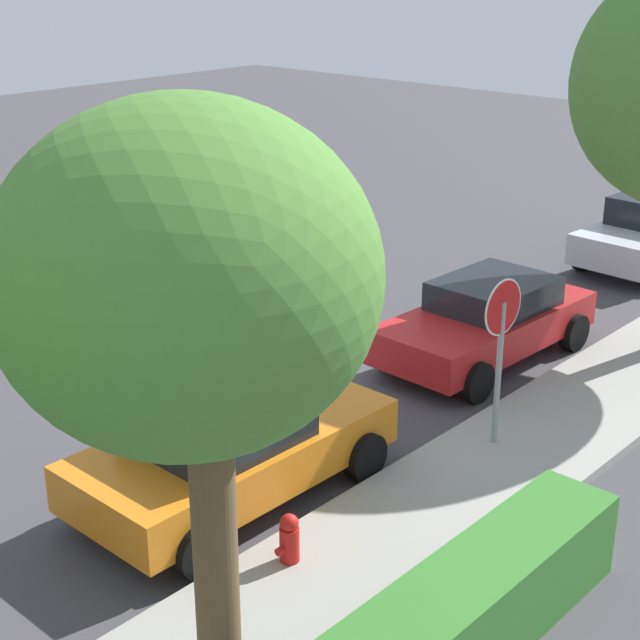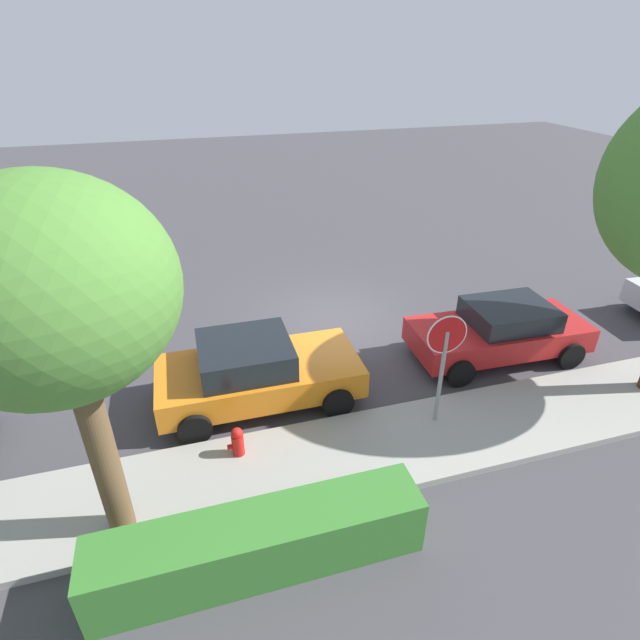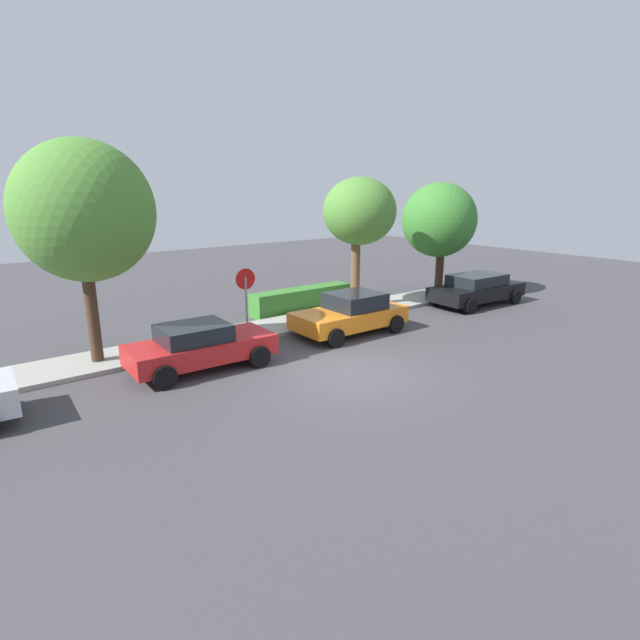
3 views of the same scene
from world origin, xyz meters
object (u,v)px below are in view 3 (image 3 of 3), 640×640
object	(u,v)px
street_tree_near_corner	(439,220)
fire_hydrant	(335,312)
stop_sign	(246,290)
street_tree_mid_block	(85,212)
parked_car_red	(200,346)
parked_car_black	(477,289)
parked_car_orange	(351,313)
street_tree_far	(359,212)

from	to	relation	value
street_tree_near_corner	fire_hydrant	bearing A→B (deg)	-173.40
stop_sign	fire_hydrant	xyz separation A→B (m)	(3.83, -0.15, -1.33)
street_tree_mid_block	fire_hydrant	bearing A→B (deg)	-2.35
parked_car_red	street_tree_near_corner	distance (m)	13.91
parked_car_red	street_tree_near_corner	xyz separation A→B (m)	(13.38, 2.49, 2.86)
stop_sign	parked_car_black	size ratio (longest dim) A/B	0.53
stop_sign	parked_car_red	size ratio (longest dim) A/B	0.59
stop_sign	street_tree_mid_block	distance (m)	5.48
street_tree_near_corner	street_tree_mid_block	distance (m)	15.57
street_tree_mid_block	parked_car_red	bearing A→B (deg)	-43.34
parked_car_orange	street_tree_mid_block	size ratio (longest dim) A/B	0.65
street_tree_mid_block	street_tree_far	bearing A→B (deg)	2.99
street_tree_near_corner	fire_hydrant	size ratio (longest dim) A/B	7.40
parked_car_orange	street_tree_mid_block	world-z (taller)	street_tree_mid_block
parked_car_black	street_tree_mid_block	bearing A→B (deg)	172.35
street_tree_far	fire_hydrant	size ratio (longest dim) A/B	7.66
parked_car_red	street_tree_far	xyz separation A→B (m)	(8.42, 2.59, 3.37)
parked_car_red	fire_hydrant	world-z (taller)	parked_car_red
parked_car_orange	street_tree_near_corner	bearing A→B (deg)	17.67
parked_car_orange	street_tree_mid_block	xyz separation A→B (m)	(-7.95, 1.96, 3.69)
street_tree_far	street_tree_mid_block	bearing A→B (deg)	-177.01
stop_sign	fire_hydrant	distance (m)	4.06
parked_car_red	parked_car_orange	size ratio (longest dim) A/B	1.01
parked_car_orange	fire_hydrant	bearing A→B (deg)	68.57
stop_sign	street_tree_mid_block	world-z (taller)	street_tree_mid_block
parked_car_red	street_tree_mid_block	bearing A→B (deg)	136.66
parked_car_orange	fire_hydrant	world-z (taller)	parked_car_orange
stop_sign	parked_car_orange	world-z (taller)	stop_sign
parked_car_red	street_tree_far	world-z (taller)	street_tree_far
stop_sign	street_tree_far	world-z (taller)	street_tree_far
stop_sign	street_tree_near_corner	distance (m)	10.97
parked_car_orange	parked_car_red	bearing A→B (deg)	-179.27
street_tree_near_corner	parked_car_orange	bearing A→B (deg)	-162.33
fire_hydrant	street_tree_far	bearing A→B (deg)	24.38
stop_sign	street_tree_far	distance (m)	6.34
parked_car_red	fire_hydrant	xyz separation A→B (m)	(6.43, 1.69, -0.33)
fire_hydrant	parked_car_red	bearing A→B (deg)	-165.30
street_tree_near_corner	street_tree_mid_block	world-z (taller)	street_tree_mid_block
parked_car_orange	parked_car_black	size ratio (longest dim) A/B	0.88
parked_car_orange	stop_sign	bearing A→B (deg)	151.13
parked_car_black	street_tree_far	world-z (taller)	street_tree_far
stop_sign	parked_car_orange	distance (m)	3.78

